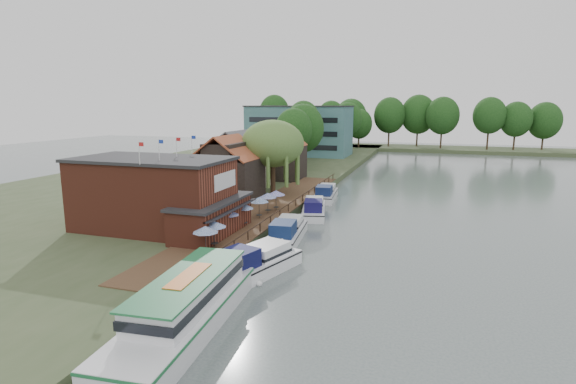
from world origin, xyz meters
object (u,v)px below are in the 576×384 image
(cottage_a, at_px, (227,168))
(cruiser_3, at_px, (326,192))
(cottage_c, at_px, (282,154))
(cruiser_1, at_px, (287,229))
(cottage_b, at_px, (238,159))
(willow, at_px, (273,158))
(pub, at_px, (170,195))
(umbrella_5, at_px, (268,203))
(umbrella_1, at_px, (214,234))
(umbrella_6, at_px, (276,200))
(tour_boat, at_px, (184,304))
(umbrella_2, at_px, (228,222))
(cruiser_2, at_px, (314,206))
(umbrella_4, at_px, (259,208))
(umbrella_3, at_px, (244,215))
(cruiser_0, at_px, (253,260))
(swan, at_px, (259,283))
(hotel_block, at_px, (299,130))
(umbrella_0, at_px, (206,240))

(cottage_a, relative_size, cruiser_3, 0.91)
(cottage_c, distance_m, cruiser_1, 32.80)
(cottage_b, relative_size, willow, 0.92)
(pub, height_order, umbrella_5, pub)
(cottage_c, height_order, umbrella_1, cottage_c)
(umbrella_6, xyz_separation_m, tour_boat, (3.78, -26.98, -0.67))
(willow, distance_m, umbrella_2, 20.13)
(cruiser_2, bearing_deg, umbrella_6, -153.80)
(umbrella_4, distance_m, umbrella_6, 4.28)
(umbrella_3, bearing_deg, cottage_c, 101.83)
(pub, distance_m, umbrella_2, 6.48)
(cottage_a, distance_m, cruiser_3, 14.91)
(cruiser_0, bearing_deg, umbrella_3, 134.69)
(umbrella_2, height_order, swan, umbrella_2)
(hotel_block, relative_size, cottage_b, 2.65)
(umbrella_6, bearing_deg, umbrella_5, -102.78)
(cottage_c, bearing_deg, umbrella_4, -76.20)
(pub, xyz_separation_m, cruiser_0, (11.47, -6.41, -3.34))
(willow, height_order, cruiser_0, willow)
(hotel_block, bearing_deg, umbrella_6, -75.82)
(cruiser_1, height_order, cruiser_2, cruiser_1)
(umbrella_3, bearing_deg, umbrella_1, -87.33)
(umbrella_0, bearing_deg, umbrella_2, 97.96)
(hotel_block, height_order, umbrella_2, hotel_block)
(umbrella_6, distance_m, cruiser_2, 5.05)
(willow, bearing_deg, cottage_a, -131.99)
(cottage_c, bearing_deg, cruiser_3, -44.49)
(hotel_block, height_order, cruiser_0, hotel_block)
(hotel_block, distance_m, cottage_b, 46.21)
(cottage_c, bearing_deg, umbrella_5, -74.69)
(pub, bearing_deg, willow, 80.07)
(swan, bearing_deg, umbrella_4, 111.74)
(umbrella_2, distance_m, umbrella_6, 10.80)
(cruiser_0, bearing_deg, cruiser_2, 108.94)
(umbrella_0, distance_m, umbrella_5, 15.05)
(pub, height_order, hotel_block, hotel_block)
(umbrella_1, distance_m, cruiser_1, 8.51)
(umbrella_2, bearing_deg, willow, 97.32)
(umbrella_1, distance_m, umbrella_4, 10.79)
(pub, bearing_deg, cottage_c, 90.00)
(swan, bearing_deg, tour_boat, -103.30)
(umbrella_2, bearing_deg, umbrella_4, 84.37)
(cottage_b, xyz_separation_m, cruiser_0, (15.47, -31.41, -3.94))
(umbrella_4, height_order, cruiser_2, umbrella_4)
(umbrella_2, distance_m, cruiser_1, 5.93)
(umbrella_4, xyz_separation_m, cruiser_1, (4.38, -3.53, -1.09))
(cottage_a, height_order, tour_boat, cottage_a)
(cottage_b, height_order, cruiser_3, cottage_b)
(cottage_a, distance_m, willow, 6.80)
(cruiser_3, xyz_separation_m, tour_boat, (0.82, -39.92, 0.48))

